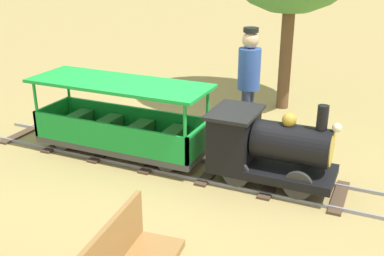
{
  "coord_description": "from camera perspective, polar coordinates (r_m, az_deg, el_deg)",
  "views": [
    {
      "loc": [
        4.76,
        2.31,
        2.58
      ],
      "look_at": [
        0.0,
        0.16,
        0.55
      ],
      "focal_mm": 43.51,
      "sensor_mm": 36.0,
      "label": 1
    }
  ],
  "objects": [
    {
      "name": "track",
      "position": [
        5.86,
        -1.01,
        -4.7
      ],
      "size": [
        0.77,
        6.05,
        0.04
      ],
      "color": "gray",
      "rests_on": "ground_plane"
    },
    {
      "name": "locomotive",
      "position": [
        5.35,
        8.97,
        -2.14
      ],
      "size": [
        0.73,
        1.45,
        1.0
      ],
      "color": "black",
      "rests_on": "ground_plane"
    },
    {
      "name": "conductor_person",
      "position": [
        6.3,
        6.98,
        6.15
      ],
      "size": [
        0.3,
        0.3,
        1.62
      ],
      "color": "#282D47",
      "rests_on": "ground_plane"
    },
    {
      "name": "ground_plane",
      "position": [
        5.89,
        -1.44,
        -4.76
      ],
      "size": [
        60.0,
        60.0,
        0.0
      ],
      "primitive_type": "plane",
      "color": "#A38C51"
    },
    {
      "name": "passenger_car",
      "position": [
        6.11,
        -8.69,
        0.29
      ],
      "size": [
        0.83,
        2.35,
        0.97
      ],
      "color": "#3F3F3F",
      "rests_on": "ground_plane"
    }
  ]
}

